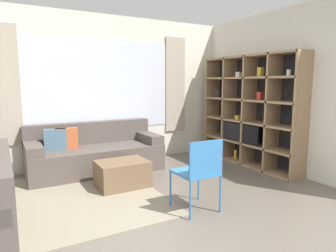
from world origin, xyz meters
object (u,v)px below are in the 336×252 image
Objects in this scene: shelving_unit at (250,111)px; folding_chair at (199,169)px; couch_main at (95,154)px; ottoman at (122,174)px.

folding_chair is at bearing -147.66° from shelving_unit.
couch_main is at bearing 160.93° from shelving_unit.
shelving_unit is 2.55× the size of folding_chair.
folding_chair is (0.61, -2.19, 0.22)m from couch_main.
ottoman is at bearing -68.89° from folding_chair.
folding_chair is (-2.02, -1.28, -0.46)m from shelving_unit.
folding_chair reaches higher than couch_main.
folding_chair is (0.48, -1.23, 0.33)m from ottoman.
shelving_unit is at bearing -147.66° from folding_chair.
ottoman is 1.36m from folding_chair.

